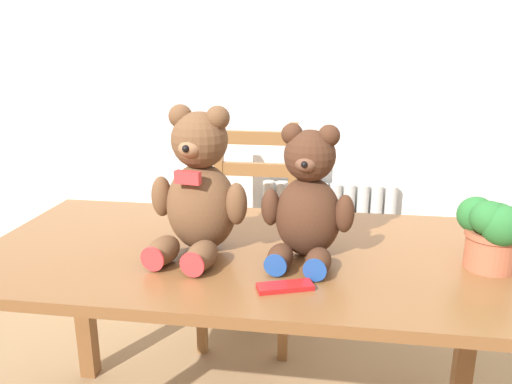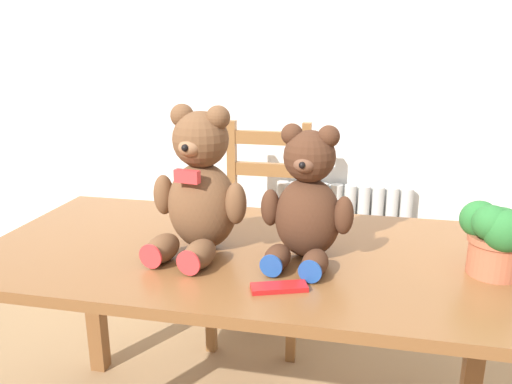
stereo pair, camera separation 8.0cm
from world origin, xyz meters
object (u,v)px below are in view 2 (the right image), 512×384
teddy_bear_left (200,190)px  chocolate_bar (279,287)px  wooden_chair_behind (262,234)px  teddy_bear_right (307,203)px  potted_plant (496,236)px

teddy_bear_left → chocolate_bar: 0.36m
teddy_bear_left → chocolate_bar: teddy_bear_left is taller
wooden_chair_behind → chocolate_bar: size_ratio=7.13×
wooden_chair_behind → teddy_bear_left: 0.92m
teddy_bear_right → potted_plant: size_ratio=1.92×
teddy_bear_right → potted_plant: teddy_bear_right is taller
teddy_bear_right → chocolate_bar: teddy_bear_right is taller
teddy_bear_right → teddy_bear_left: bearing=7.8°
wooden_chair_behind → teddy_bear_right: teddy_bear_right is taller
wooden_chair_behind → potted_plant: size_ratio=5.04×
wooden_chair_behind → chocolate_bar: bearing=103.5°
wooden_chair_behind → chocolate_bar: 1.07m
wooden_chair_behind → potted_plant: wooden_chair_behind is taller
potted_plant → wooden_chair_behind: bearing=132.2°
teddy_bear_left → chocolate_bar: bearing=151.5°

